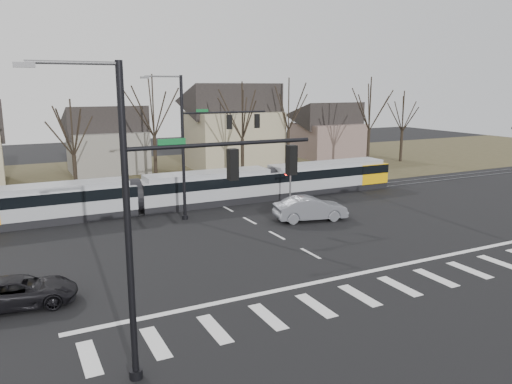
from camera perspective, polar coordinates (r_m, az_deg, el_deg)
name	(u,v)px	position (r m, az deg, el deg)	size (l,w,h in m)	color
ground	(331,264)	(27.60, 8.52, -8.17)	(140.00, 140.00, 0.00)	black
grass_verge	(162,174)	(55.97, -10.66, 2.08)	(140.00, 28.00, 0.01)	#38331E
crosswalk	(380,291)	(24.68, 13.96, -10.89)	(27.00, 2.60, 0.01)	silver
stop_line	(351,275)	(26.25, 10.81, -9.32)	(28.00, 0.35, 0.01)	silver
lane_dashes	(218,203)	(41.13, -4.39, -1.31)	(0.18, 30.00, 0.01)	silver
rail_pair	(219,204)	(40.94, -4.29, -1.34)	(90.00, 1.52, 0.06)	#59595E
tram	(206,187)	(40.46, -5.71, 0.57)	(35.68, 2.65, 2.70)	gray
sedan	(310,209)	(35.97, 6.23, -1.90)	(5.47, 2.85, 1.72)	slate
suv	(19,292)	(24.49, -25.42, -10.25)	(5.04, 2.76, 1.34)	black
signal_pole_near_left	(177,206)	(16.22, -9.04, -1.55)	(9.28, 0.44, 10.20)	black
signal_pole_far	(204,140)	(36.08, -5.96, 5.97)	(9.28, 0.44, 10.20)	black
rail_crossing_signal	(290,182)	(40.10, 3.95, 1.10)	(1.08, 0.36, 4.00)	#59595B
tree_row	(197,132)	(50.27, -6.74, 6.84)	(59.20, 7.20, 10.00)	black
house_b	(107,136)	(58.20, -16.68, 6.10)	(8.64, 7.56, 7.65)	slate
house_c	(233,123)	(59.35, -2.69, 7.92)	(10.80, 8.64, 10.10)	gray
house_d	(328,128)	(68.58, 8.23, 7.30)	(8.64, 7.56, 7.65)	brown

